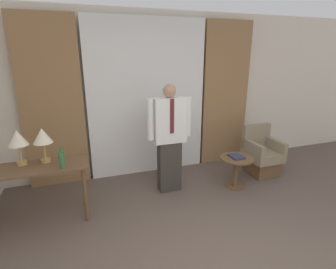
% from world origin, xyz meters
% --- Properties ---
extents(wall_back, '(10.00, 0.06, 2.70)m').
position_xyz_m(wall_back, '(0.00, 3.19, 1.35)').
color(wall_back, silver).
rests_on(wall_back, ground_plane).
extents(curtain_sheer_center, '(1.98, 0.06, 2.58)m').
position_xyz_m(curtain_sheer_center, '(0.00, 3.06, 1.29)').
color(curtain_sheer_center, white).
rests_on(curtain_sheer_center, ground_plane).
extents(curtain_drape_left, '(0.90, 0.06, 2.58)m').
position_xyz_m(curtain_drape_left, '(-1.48, 3.06, 1.29)').
color(curtain_drape_left, '#997047').
rests_on(curtain_drape_left, ground_plane).
extents(curtain_drape_right, '(0.90, 0.06, 2.58)m').
position_xyz_m(curtain_drape_right, '(1.48, 3.06, 1.29)').
color(curtain_drape_right, '#997047').
rests_on(curtain_drape_right, ground_plane).
extents(desk, '(1.22, 0.48, 0.75)m').
position_xyz_m(desk, '(-1.69, 2.05, 0.62)').
color(desk, brown).
rests_on(desk, ground_plane).
extents(table_lamp_left, '(0.22, 0.22, 0.43)m').
position_xyz_m(table_lamp_left, '(-1.82, 2.15, 1.07)').
color(table_lamp_left, tan).
rests_on(table_lamp_left, desk).
extents(table_lamp_right, '(0.22, 0.22, 0.43)m').
position_xyz_m(table_lamp_right, '(-1.55, 2.15, 1.07)').
color(table_lamp_right, tan).
rests_on(table_lamp_right, desk).
extents(bottle_near_edge, '(0.07, 0.07, 0.26)m').
position_xyz_m(bottle_near_edge, '(-1.35, 1.90, 0.85)').
color(bottle_near_edge, '#336638').
rests_on(bottle_near_edge, desk).
extents(person, '(0.67, 0.22, 1.62)m').
position_xyz_m(person, '(0.11, 2.28, 0.88)').
color(person, '#38332D').
rests_on(person, ground_plane).
extents(armchair, '(0.53, 0.56, 0.84)m').
position_xyz_m(armchair, '(1.81, 2.31, 0.33)').
color(armchair, brown).
rests_on(armchair, ground_plane).
extents(side_table, '(0.51, 0.51, 0.50)m').
position_xyz_m(side_table, '(1.11, 2.02, 0.34)').
color(side_table, brown).
rests_on(side_table, ground_plane).
extents(book, '(0.18, 0.22, 0.03)m').
position_xyz_m(book, '(1.10, 2.02, 0.51)').
color(book, '#2D334C').
rests_on(book, side_table).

